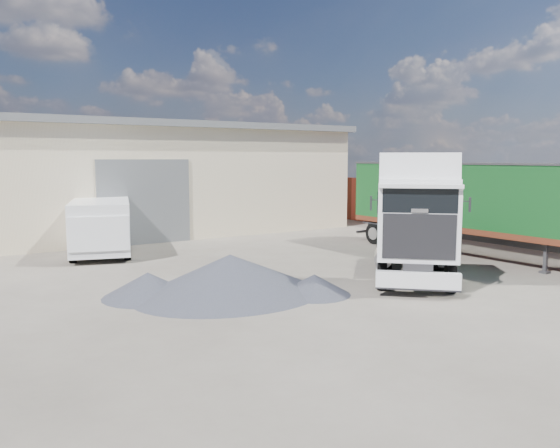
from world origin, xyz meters
TOP-DOWN VIEW (x-y plane):
  - ground at (0.00, 0.00)m, footprint 120.00×120.00m
  - warehouse at (-6.00, 16.00)m, footprint 30.60×12.60m
  - brick_boundary_wall at (11.50, 6.00)m, footprint 0.35×26.00m
  - tractor_unit at (2.30, -1.34)m, footprint 5.34×5.52m
  - box_trailer at (7.45, 0.82)m, footprint 2.69×10.58m
  - panel_van at (-4.22, 8.48)m, footprint 3.38×5.42m
  - gravel_heap at (-3.02, 0.31)m, footprint 6.16×5.47m

SIDE VIEW (x-z plane):
  - ground at x=0.00m, z-range 0.00..0.00m
  - gravel_heap at x=-3.02m, z-range -0.04..1.06m
  - panel_van at x=-4.22m, z-range 0.03..2.10m
  - brick_boundary_wall at x=11.50m, z-range 0.00..2.50m
  - tractor_unit at x=2.30m, z-range -0.30..3.50m
  - box_trailer at x=7.45m, z-range 0.38..3.87m
  - warehouse at x=-6.00m, z-range -0.05..5.37m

